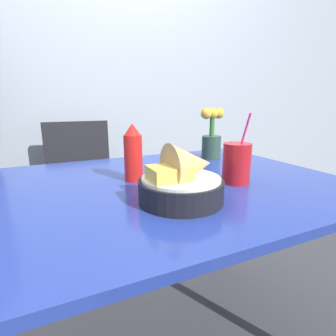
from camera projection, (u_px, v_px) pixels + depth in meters
wall_window at (93, 55)px, 1.83m from camera, size 7.00×0.06×2.60m
dining_table at (167, 206)px, 0.91m from camera, size 1.18×0.90×0.72m
chair_far_window at (82, 179)px, 1.66m from camera, size 0.40×0.40×0.86m
food_basket at (183, 180)px, 0.69m from camera, size 0.23×0.23×0.16m
ketchup_bottle at (133, 153)px, 0.87m from camera, size 0.06×0.06×0.19m
drink_cup at (236, 164)px, 0.85m from camera, size 0.09×0.09×0.23m
flower_vase at (212, 137)px, 1.23m from camera, size 0.12×0.09×0.23m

